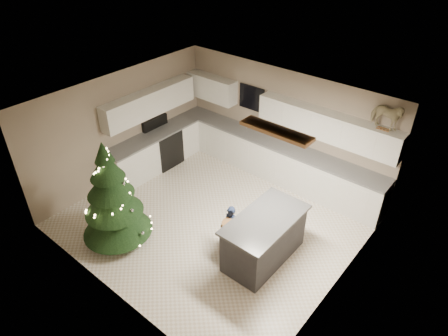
{
  "coord_description": "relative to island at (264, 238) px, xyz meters",
  "views": [
    {
      "loc": [
        4.27,
        -4.78,
        5.6
      ],
      "look_at": [
        0.0,
        0.35,
        1.15
      ],
      "focal_mm": 32.0,
      "sensor_mm": 36.0,
      "label": 1
    }
  ],
  "objects": [
    {
      "name": "island",
      "position": [
        0.0,
        0.0,
        0.0
      ],
      "size": [
        0.9,
        1.7,
        0.95
      ],
      "color": "black",
      "rests_on": "ground_plane"
    },
    {
      "name": "ground_plane",
      "position": [
        -1.4,
        0.18,
        -0.48
      ],
      "size": [
        5.5,
        5.5,
        0.0
      ],
      "primitive_type": "plane",
      "color": "silver"
    },
    {
      "name": "bar_stool",
      "position": [
        -0.55,
        -0.27,
        0.06
      ],
      "size": [
        0.37,
        0.37,
        0.71
      ],
      "rotation": [
        0.0,
        0.0,
        -0.32
      ],
      "color": "brown",
      "rests_on": "ground_plane"
    },
    {
      "name": "christmas_tree",
      "position": [
        -2.5,
        -1.41,
        0.43
      ],
      "size": [
        1.39,
        1.34,
        2.22
      ],
      "rotation": [
        0.0,
        0.0,
        0.11
      ],
      "color": "#3F2816",
      "rests_on": "ground_plane"
    },
    {
      "name": "room_shell",
      "position": [
        -1.38,
        0.19,
        1.27
      ],
      "size": [
        5.52,
        5.02,
        2.61
      ],
      "color": "gray",
      "rests_on": "ground_plane"
    },
    {
      "name": "rocking_horse",
      "position": [
        0.9,
        2.51,
        1.81
      ],
      "size": [
        0.66,
        0.33,
        0.56
      ],
      "rotation": [
        0.0,
        0.0,
        1.51
      ],
      "color": "brown",
      "rests_on": "cabinetry"
    },
    {
      "name": "toddler",
      "position": [
        -0.68,
        -0.14,
        -0.02
      ],
      "size": [
        0.34,
        0.24,
        0.91
      ],
      "primitive_type": "imported",
      "rotation": [
        0.0,
        0.0,
        0.06
      ],
      "color": "#161C34",
      "rests_on": "ground_plane"
    },
    {
      "name": "cabinetry",
      "position": [
        -2.31,
        1.83,
        0.28
      ],
      "size": [
        5.5,
        3.2,
        2.0
      ],
      "color": "silver",
      "rests_on": "ground_plane"
    }
  ]
}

